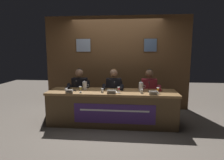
{
  "coord_description": "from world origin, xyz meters",
  "views": [
    {
      "loc": [
        0.41,
        -4.21,
        1.66
      ],
      "look_at": [
        0.0,
        0.0,
        1.01
      ],
      "focal_mm": 31.01,
      "sensor_mm": 36.0,
      "label": 1
    }
  ],
  "objects_px": {
    "juice_glass_right": "(158,89)",
    "nameplate_right": "(153,93)",
    "nameplate_center": "(111,92)",
    "juice_glass_center": "(119,89)",
    "water_cup_left": "(66,90)",
    "microphone_center": "(114,88)",
    "water_pitcher_right_side": "(141,87)",
    "document_stack_center": "(112,92)",
    "panelist_right": "(149,91)",
    "water_cup_center": "(102,91)",
    "water_cup_right": "(142,91)",
    "chair_left": "(81,98)",
    "microphone_left": "(75,87)",
    "panelist_center": "(113,90)",
    "panelist_left": "(79,89)",
    "juice_glass_left": "(80,88)",
    "conference_table": "(112,103)",
    "chair_center": "(114,99)",
    "chair_right": "(148,100)",
    "water_pitcher_left_side": "(85,86)",
    "nameplate_left": "(69,91)",
    "microphone_right": "(149,89)"
  },
  "relations": [
    {
      "from": "water_cup_center",
      "to": "juice_glass_right",
      "type": "height_order",
      "value": "juice_glass_right"
    },
    {
      "from": "microphone_center",
      "to": "panelist_right",
      "type": "height_order",
      "value": "panelist_right"
    },
    {
      "from": "juice_glass_left",
      "to": "chair_center",
      "type": "distance_m",
      "value": 1.08
    },
    {
      "from": "water_cup_right",
      "to": "juice_glass_right",
      "type": "bearing_deg",
      "value": 3.15
    },
    {
      "from": "water_cup_left",
      "to": "microphone_right",
      "type": "bearing_deg",
      "value": 5.92
    },
    {
      "from": "chair_center",
      "to": "panelist_center",
      "type": "distance_m",
      "value": 0.34
    },
    {
      "from": "panelist_center",
      "to": "microphone_center",
      "type": "bearing_deg",
      "value": -82.76
    },
    {
      "from": "water_cup_left",
      "to": "panelist_right",
      "type": "height_order",
      "value": "panelist_right"
    },
    {
      "from": "nameplate_center",
      "to": "water_pitcher_left_side",
      "type": "xyz_separation_m",
      "value": [
        -0.65,
        0.36,
        0.05
      ]
    },
    {
      "from": "water_pitcher_right_side",
      "to": "microphone_left",
      "type": "bearing_deg",
      "value": -175.91
    },
    {
      "from": "panelist_left",
      "to": "juice_glass_right",
      "type": "xyz_separation_m",
      "value": [
        1.84,
        -0.49,
        0.14
      ]
    },
    {
      "from": "juice_glass_left",
      "to": "nameplate_right",
      "type": "relative_size",
      "value": 0.71
    },
    {
      "from": "panelist_left",
      "to": "nameplate_right",
      "type": "bearing_deg",
      "value": -20.06
    },
    {
      "from": "juice_glass_left",
      "to": "water_cup_right",
      "type": "distance_m",
      "value": 1.32
    },
    {
      "from": "nameplate_left",
      "to": "water_cup_right",
      "type": "distance_m",
      "value": 1.54
    },
    {
      "from": "nameplate_center",
      "to": "juice_glass_center",
      "type": "relative_size",
      "value": 1.56
    },
    {
      "from": "conference_table",
      "to": "panelist_center",
      "type": "bearing_deg",
      "value": 90.23
    },
    {
      "from": "nameplate_center",
      "to": "document_stack_center",
      "type": "xyz_separation_m",
      "value": [
        0.0,
        0.13,
        -0.03
      ]
    },
    {
      "from": "chair_left",
      "to": "chair_right",
      "type": "height_order",
      "value": "same"
    },
    {
      "from": "water_cup_right",
      "to": "document_stack_center",
      "type": "xyz_separation_m",
      "value": [
        -0.63,
        0.01,
        -0.03
      ]
    },
    {
      "from": "juice_glass_left",
      "to": "microphone_center",
      "type": "height_order",
      "value": "microphone_center"
    },
    {
      "from": "water_cup_left",
      "to": "microphone_center",
      "type": "distance_m",
      "value": 1.05
    },
    {
      "from": "water_cup_left",
      "to": "panelist_center",
      "type": "height_order",
      "value": "panelist_center"
    },
    {
      "from": "water_cup_left",
      "to": "microphone_left",
      "type": "distance_m",
      "value": 0.23
    },
    {
      "from": "chair_left",
      "to": "nameplate_right",
      "type": "xyz_separation_m",
      "value": [
        1.73,
        -0.83,
        0.37
      ]
    },
    {
      "from": "chair_left",
      "to": "microphone_left",
      "type": "relative_size",
      "value": 4.1
    },
    {
      "from": "conference_table",
      "to": "water_cup_right",
      "type": "relative_size",
      "value": 33.65
    },
    {
      "from": "juice_glass_right",
      "to": "document_stack_center",
      "type": "relative_size",
      "value": 0.58
    },
    {
      "from": "microphone_center",
      "to": "document_stack_center",
      "type": "xyz_separation_m",
      "value": [
        -0.03,
        -0.11,
        -0.07
      ]
    },
    {
      "from": "water_cup_right",
      "to": "nameplate_center",
      "type": "bearing_deg",
      "value": -169.51
    },
    {
      "from": "water_pitcher_left_side",
      "to": "microphone_center",
      "type": "bearing_deg",
      "value": -10.35
    },
    {
      "from": "water_cup_left",
      "to": "microphone_left",
      "type": "relative_size",
      "value": 0.39
    },
    {
      "from": "microphone_left",
      "to": "nameplate_left",
      "type": "bearing_deg",
      "value": -100.94
    },
    {
      "from": "panelist_left",
      "to": "panelist_right",
      "type": "bearing_deg",
      "value": 0.0
    },
    {
      "from": "juice_glass_left",
      "to": "water_cup_left",
      "type": "height_order",
      "value": "juice_glass_left"
    },
    {
      "from": "juice_glass_right",
      "to": "nameplate_right",
      "type": "bearing_deg",
      "value": -127.73
    },
    {
      "from": "juice_glass_right",
      "to": "water_pitcher_left_side",
      "type": "height_order",
      "value": "water_pitcher_left_side"
    },
    {
      "from": "panelist_left",
      "to": "document_stack_center",
      "type": "bearing_deg",
      "value": -29.59
    },
    {
      "from": "microphone_center",
      "to": "panelist_center",
      "type": "bearing_deg",
      "value": 97.24
    },
    {
      "from": "microphone_left",
      "to": "nameplate_right",
      "type": "xyz_separation_m",
      "value": [
        1.71,
        -0.26,
        -0.03
      ]
    },
    {
      "from": "conference_table",
      "to": "juice_glass_right",
      "type": "height_order",
      "value": "juice_glass_right"
    },
    {
      "from": "water_pitcher_right_side",
      "to": "document_stack_center",
      "type": "distance_m",
      "value": 0.67
    },
    {
      "from": "water_cup_center",
      "to": "chair_right",
      "type": "xyz_separation_m",
      "value": [
        1.05,
        0.71,
        -0.37
      ]
    },
    {
      "from": "nameplate_left",
      "to": "chair_right",
      "type": "height_order",
      "value": "chair_right"
    },
    {
      "from": "juice_glass_left",
      "to": "chair_left",
      "type": "bearing_deg",
      "value": 103.86
    },
    {
      "from": "conference_table",
      "to": "panelist_left",
      "type": "distance_m",
      "value": 0.99
    },
    {
      "from": "document_stack_center",
      "to": "microphone_center",
      "type": "bearing_deg",
      "value": 73.09
    },
    {
      "from": "microphone_left",
      "to": "nameplate_right",
      "type": "bearing_deg",
      "value": -8.47
    },
    {
      "from": "water_cup_center",
      "to": "water_cup_right",
      "type": "xyz_separation_m",
      "value": [
        0.85,
        0.0,
        0.0
      ]
    },
    {
      "from": "juice_glass_center",
      "to": "water_cup_center",
      "type": "xyz_separation_m",
      "value": [
        -0.36,
        -0.01,
        -0.05
      ]
    }
  ]
}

